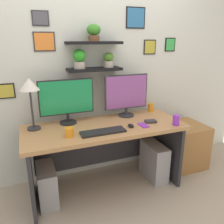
% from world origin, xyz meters
% --- Properties ---
extents(ground_plane, '(8.00, 8.00, 0.00)m').
position_xyz_m(ground_plane, '(0.00, 0.00, 0.00)').
color(ground_plane, tan).
extents(back_wall_assembly, '(4.40, 0.24, 2.70)m').
position_xyz_m(back_wall_assembly, '(0.00, 0.44, 1.36)').
color(back_wall_assembly, silver).
rests_on(back_wall_assembly, ground).
extents(desk, '(1.67, 0.68, 0.75)m').
position_xyz_m(desk, '(0.00, 0.06, 0.54)').
color(desk, tan).
rests_on(desk, ground).
extents(monitor_left, '(0.57, 0.18, 0.47)m').
position_xyz_m(monitor_left, '(-0.34, 0.22, 1.01)').
color(monitor_left, black).
rests_on(monitor_left, desk).
extents(monitor_right, '(0.52, 0.18, 0.48)m').
position_xyz_m(monitor_right, '(0.34, 0.22, 1.01)').
color(monitor_right, '#2D2D33').
rests_on(monitor_right, desk).
extents(keyboard, '(0.44, 0.14, 0.02)m').
position_xyz_m(keyboard, '(-0.08, -0.17, 0.76)').
color(keyboard, black).
rests_on(keyboard, desk).
extents(computer_mouse, '(0.06, 0.09, 0.03)m').
position_xyz_m(computer_mouse, '(0.24, -0.13, 0.77)').
color(computer_mouse, black).
rests_on(computer_mouse, desk).
extents(desk_lamp, '(0.19, 0.19, 0.51)m').
position_xyz_m(desk_lamp, '(-0.70, 0.16, 1.16)').
color(desk_lamp, '#2D2D33').
rests_on(desk_lamp, desk).
extents(cell_phone, '(0.08, 0.14, 0.01)m').
position_xyz_m(cell_phone, '(0.37, -0.15, 0.76)').
color(cell_phone, purple).
rests_on(cell_phone, desk).
extents(coffee_mug, '(0.08, 0.08, 0.09)m').
position_xyz_m(coffee_mug, '(-0.40, -0.15, 0.80)').
color(coffee_mug, orange).
rests_on(coffee_mug, desk).
extents(pen_cup, '(0.07, 0.07, 0.10)m').
position_xyz_m(pen_cup, '(0.70, 0.27, 0.80)').
color(pen_cup, orange).
rests_on(pen_cup, desk).
extents(scissors_tray, '(0.13, 0.10, 0.02)m').
position_xyz_m(scissors_tray, '(0.49, -0.09, 0.76)').
color(scissors_tray, '#2D2D33').
rests_on(scissors_tray, desk).
extents(water_cup, '(0.07, 0.07, 0.11)m').
position_xyz_m(water_cup, '(0.70, -0.25, 0.81)').
color(water_cup, purple).
rests_on(water_cup, desk).
extents(drawer_cabinet, '(0.44, 0.50, 0.56)m').
position_xyz_m(drawer_cabinet, '(1.16, 0.10, 0.28)').
color(drawer_cabinet, '#9E6B38').
rests_on(drawer_cabinet, ground).
extents(computer_tower_left, '(0.18, 0.40, 0.39)m').
position_xyz_m(computer_tower_left, '(-0.64, 0.00, 0.19)').
color(computer_tower_left, '#99999E').
rests_on(computer_tower_left, ground).
extents(computer_tower_right, '(0.18, 0.40, 0.44)m').
position_xyz_m(computer_tower_right, '(0.61, -0.03, 0.22)').
color(computer_tower_right, '#99999E').
rests_on(computer_tower_right, ground).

